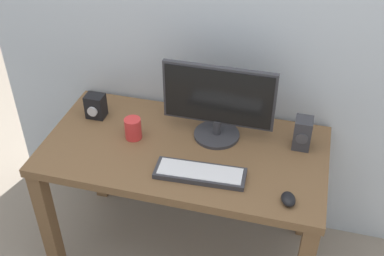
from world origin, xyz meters
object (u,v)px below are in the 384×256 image
keyboard_primary (200,173)px  speaker_right (303,133)px  desk (184,165)px  mouse (288,199)px  monitor (218,102)px  audio_controller (96,106)px  coffee_mug (133,129)px

keyboard_primary → speaker_right: speaker_right is taller
desk → mouse: (0.50, -0.23, 0.13)m
keyboard_primary → speaker_right: bearing=38.2°
mouse → speaker_right: (0.02, 0.38, 0.06)m
monitor → audio_controller: monitor is taller
audio_controller → coffee_mug: audio_controller is taller
desk → keyboard_primary: 0.24m
desk → coffee_mug: (-0.25, 0.01, 0.16)m
monitor → mouse: size_ratio=6.36×
mouse → monitor: bearing=118.6°
desk → keyboard_primary: size_ratio=3.29×
monitor → audio_controller: size_ratio=4.23×
speaker_right → audio_controller: size_ratio=1.24×
monitor → coffee_mug: bearing=-162.3°
desk → mouse: mouse is taller
keyboard_primary → audio_controller: bearing=154.2°
coffee_mug → monitor: bearing=17.7°
keyboard_primary → coffee_mug: (-0.37, 0.18, 0.04)m
monitor → speaker_right: monitor is taller
monitor → audio_controller: bearing=-179.6°
monitor → mouse: bearing=-44.2°
desk → monitor: 0.35m
monitor → keyboard_primary: monitor is taller
desk → coffee_mug: bearing=177.4°
audio_controller → speaker_right: bearing=1.1°
speaker_right → coffee_mug: speaker_right is taller
desk → keyboard_primary: bearing=-54.7°
keyboard_primary → mouse: mouse is taller
desk → audio_controller: bearing=165.4°
mouse → speaker_right: bearing=70.0°
mouse → audio_controller: audio_controller is taller
speaker_right → audio_controller: 1.02m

